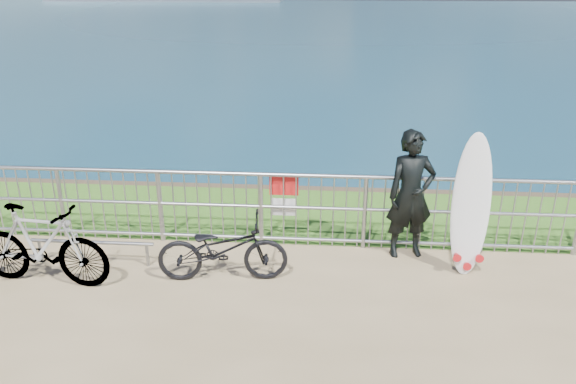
# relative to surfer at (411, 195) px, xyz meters

# --- Properties ---
(grass_strip) EXTENTS (120.00, 120.00, 0.00)m
(grass_strip) POSITION_rel_surfer_xyz_m (-1.61, 1.26, -0.90)
(grass_strip) COLOR #2F601A
(grass_strip) RESTS_ON ground
(seascape) EXTENTS (260.00, 260.00, 5.00)m
(seascape) POSITION_rel_surfer_xyz_m (-45.36, 146.04, -4.94)
(seascape) COLOR brown
(seascape) RESTS_ON ground
(railing) EXTENTS (10.06, 0.10, 1.13)m
(railing) POSITION_rel_surfer_xyz_m (-1.59, 0.16, -0.33)
(railing) COLOR gray
(railing) RESTS_ON ground
(surfer) EXTENTS (0.74, 0.57, 1.83)m
(surfer) POSITION_rel_surfer_xyz_m (0.00, 0.00, 0.00)
(surfer) COLOR black
(surfer) RESTS_ON ground
(surfboard) EXTENTS (0.56, 0.51, 1.89)m
(surfboard) POSITION_rel_surfer_xyz_m (0.73, -0.38, -0.04)
(surfboard) COLOR silver
(surfboard) RESTS_ON ground
(bicycle_near) EXTENTS (1.74, 0.76, 0.88)m
(bicycle_near) POSITION_rel_surfer_xyz_m (-2.48, -0.90, -0.47)
(bicycle_near) COLOR black
(bicycle_near) RESTS_ON ground
(bicycle_far) EXTENTS (1.86, 0.69, 1.09)m
(bicycle_far) POSITION_rel_surfer_xyz_m (-4.75, -1.17, -0.37)
(bicycle_far) COLOR black
(bicycle_far) RESTS_ON ground
(bike_rack) EXTENTS (1.72, 0.05, 0.36)m
(bike_rack) POSITION_rel_surfer_xyz_m (-4.34, -0.64, -0.62)
(bike_rack) COLOR gray
(bike_rack) RESTS_ON ground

